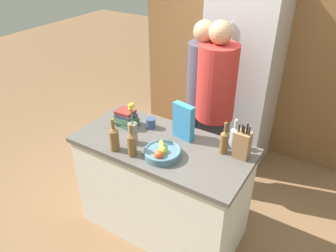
# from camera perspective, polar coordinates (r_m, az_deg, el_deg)

# --- Properties ---
(ground_plane) EXTENTS (14.00, 14.00, 0.00)m
(ground_plane) POSITION_cam_1_polar(r_m,az_deg,el_deg) (3.28, -0.85, -16.75)
(ground_plane) COLOR brown
(kitchen_island) EXTENTS (1.46, 0.71, 0.94)m
(kitchen_island) POSITION_cam_1_polar(r_m,az_deg,el_deg) (2.95, -0.93, -10.60)
(kitchen_island) COLOR silver
(kitchen_island) RESTS_ON ground_plane
(back_wall_wood) EXTENTS (2.66, 0.12, 2.60)m
(back_wall_wood) POSITION_cam_1_polar(r_m,az_deg,el_deg) (3.99, 13.48, 13.90)
(back_wall_wood) COLOR brown
(back_wall_wood) RESTS_ON ground_plane
(refrigerator) EXTENTS (0.73, 0.62, 2.04)m
(refrigerator) POSITION_cam_1_polar(r_m,az_deg,el_deg) (3.73, 12.67, 8.16)
(refrigerator) COLOR #B7B7BC
(refrigerator) RESTS_ON ground_plane
(fruit_bowl) EXTENTS (0.28, 0.28, 0.10)m
(fruit_bowl) POSITION_cam_1_polar(r_m,az_deg,el_deg) (2.49, -1.01, -4.64)
(fruit_bowl) COLOR slate
(fruit_bowl) RESTS_ON kitchen_island
(knife_block) EXTENTS (0.11, 0.10, 0.30)m
(knife_block) POSITION_cam_1_polar(r_m,az_deg,el_deg) (2.51, 12.84, -3.14)
(knife_block) COLOR olive
(knife_block) RESTS_ON kitchen_island
(flower_vase) EXTENTS (0.08, 0.08, 0.36)m
(flower_vase) POSITION_cam_1_polar(r_m,az_deg,el_deg) (2.61, -6.17, -0.61)
(flower_vase) COLOR gray
(flower_vase) RESTS_ON kitchen_island
(cereal_box) EXTENTS (0.20, 0.10, 0.31)m
(cereal_box) POSITION_cam_1_polar(r_m,az_deg,el_deg) (2.65, 2.72, 0.78)
(cereal_box) COLOR teal
(cereal_box) RESTS_ON kitchen_island
(coffee_mug) EXTENTS (0.10, 0.10, 0.09)m
(coffee_mug) POSITION_cam_1_polar(r_m,az_deg,el_deg) (2.85, -3.04, 0.53)
(coffee_mug) COLOR #334770
(coffee_mug) RESTS_ON kitchen_island
(book_stack) EXTENTS (0.21, 0.16, 0.14)m
(book_stack) POSITION_cam_1_polar(r_m,az_deg,el_deg) (2.89, -7.30, 1.33)
(book_stack) COLOR #3D6047
(book_stack) RESTS_ON kitchen_island
(bottle_oil) EXTENTS (0.07, 0.07, 0.25)m
(bottle_oil) POSITION_cam_1_polar(r_m,az_deg,el_deg) (2.61, 11.49, -1.80)
(bottle_oil) COLOR #B2BCC1
(bottle_oil) RESTS_ON kitchen_island
(bottle_vinegar) EXTENTS (0.07, 0.07, 0.27)m
(bottle_vinegar) POSITION_cam_1_polar(r_m,az_deg,el_deg) (2.48, -6.30, -3.05)
(bottle_vinegar) COLOR brown
(bottle_vinegar) RESTS_ON kitchen_island
(bottle_wine) EXTENTS (0.08, 0.08, 0.27)m
(bottle_wine) POSITION_cam_1_polar(r_m,az_deg,el_deg) (2.56, -9.36, -2.06)
(bottle_wine) COLOR brown
(bottle_wine) RESTS_ON kitchen_island
(bottle_water) EXTENTS (0.07, 0.07, 0.27)m
(bottle_water) POSITION_cam_1_polar(r_m,az_deg,el_deg) (2.53, 9.76, -2.59)
(bottle_water) COLOR brown
(bottle_water) RESTS_ON kitchen_island
(person_at_sink) EXTENTS (0.29, 0.29, 1.75)m
(person_at_sink) POSITION_cam_1_polar(r_m,az_deg,el_deg) (3.26, 5.75, 5.07)
(person_at_sink) COLOR #383842
(person_at_sink) RESTS_ON ground_plane
(person_in_blue) EXTENTS (0.37, 0.37, 1.78)m
(person_in_blue) POSITION_cam_1_polar(r_m,az_deg,el_deg) (3.16, 8.15, 3.90)
(person_in_blue) COLOR #383842
(person_in_blue) RESTS_ON ground_plane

